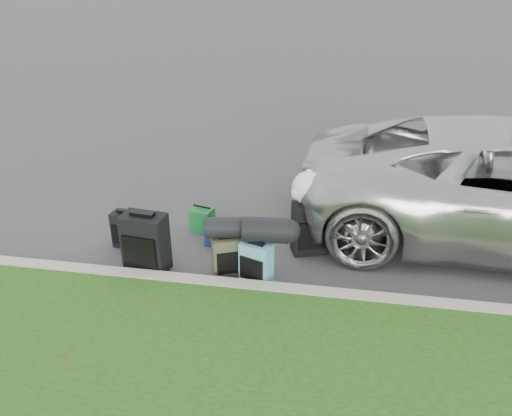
% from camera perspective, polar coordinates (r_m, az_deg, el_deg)
% --- Properties ---
extents(ground, '(120.00, 120.00, 0.00)m').
position_cam_1_polar(ground, '(6.85, 0.55, -4.92)').
color(ground, '#383535').
rests_on(ground, ground).
extents(curb, '(120.00, 0.18, 0.15)m').
position_cam_1_polar(curb, '(5.99, -0.96, -9.20)').
color(curb, '#9E937F').
rests_on(curb, ground).
extents(suitcase_small_black, '(0.43, 0.27, 0.51)m').
position_cam_1_polar(suitcase_small_black, '(7.07, -14.45, -2.41)').
color(suitcase_small_black, black).
rests_on(suitcase_small_black, ground).
extents(suitcase_large_black_left, '(0.57, 0.38, 0.78)m').
position_cam_1_polar(suitcase_large_black_left, '(6.42, -12.49, -3.93)').
color(suitcase_large_black_left, black).
rests_on(suitcase_large_black_left, ground).
extents(suitcase_olive, '(0.44, 0.37, 0.53)m').
position_cam_1_polar(suitcase_olive, '(6.26, -3.24, -5.47)').
color(suitcase_olive, '#353722').
rests_on(suitcase_olive, ground).
extents(suitcase_teal, '(0.43, 0.34, 0.53)m').
position_cam_1_polar(suitcase_teal, '(6.10, 0.03, -6.27)').
color(suitcase_teal, teal).
rests_on(suitcase_teal, ground).
extents(suitcase_large_black_right, '(0.55, 0.43, 0.72)m').
position_cam_1_polar(suitcase_large_black_right, '(6.71, 6.25, -2.27)').
color(suitcase_large_black_right, black).
rests_on(suitcase_large_black_right, ground).
extents(tote_green, '(0.35, 0.31, 0.34)m').
position_cam_1_polar(tote_green, '(7.33, -6.14, -1.33)').
color(tote_green, '#186F2C').
rests_on(tote_green, ground).
extents(tote_navy, '(0.28, 0.22, 0.29)m').
position_cam_1_polar(tote_navy, '(6.97, -4.61, -3.07)').
color(tote_navy, navy).
rests_on(tote_navy, ground).
extents(duffel_left, '(0.52, 0.35, 0.26)m').
position_cam_1_polar(duffel_left, '(6.08, -3.49, -2.23)').
color(duffel_left, black).
rests_on(duffel_left, suitcase_olive).
extents(duffel_right, '(0.57, 0.34, 0.31)m').
position_cam_1_polar(duffel_right, '(5.94, 1.13, -2.53)').
color(duffel_right, black).
rests_on(duffel_right, suitcase_teal).
extents(trash_bag, '(0.43, 0.43, 0.43)m').
position_cam_1_polar(trash_bag, '(6.47, 5.97, 2.28)').
color(trash_bag, white).
rests_on(trash_bag, suitcase_large_black_right).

